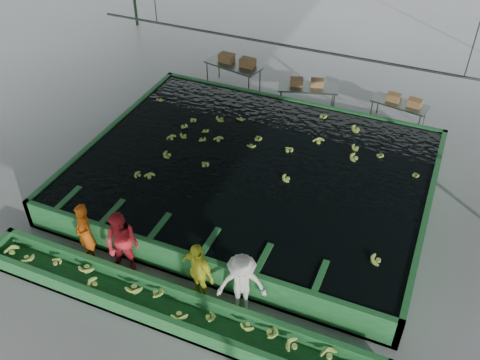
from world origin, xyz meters
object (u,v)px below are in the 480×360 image
at_px(flotation_tank, 253,175).
at_px(worker_d, 242,285).
at_px(worker_b, 122,244).
at_px(box_stack_left, 237,64).
at_px(packing_table_mid, 307,98).
at_px(packing_table_right, 398,114).
at_px(box_stack_right, 403,103).
at_px(worker_c, 198,271).
at_px(packing_table_left, 233,76).
at_px(sorting_trough, 170,308).
at_px(box_stack_mid, 307,85).
at_px(worker_a, 85,233).

bearing_deg(flotation_tank, worker_d, -71.41).
height_order(worker_b, box_stack_left, worker_b).
height_order(flotation_tank, packing_table_mid, packing_table_mid).
height_order(packing_table_right, box_stack_right, box_stack_right).
distance_m(worker_c, packing_table_left, 10.24).
bearing_deg(box_stack_left, box_stack_right, -2.23).
relative_size(sorting_trough, box_stack_mid, 8.45).
bearing_deg(box_stack_right, worker_b, -118.19).
bearing_deg(worker_b, box_stack_left, 90.07).
relative_size(worker_b, box_stack_mid, 1.55).
distance_m(worker_d, box_stack_mid, 9.36).
height_order(flotation_tank, worker_d, worker_d).
bearing_deg(packing_table_left, box_stack_left, 34.81).
height_order(flotation_tank, worker_b, worker_b).
distance_m(packing_table_right, box_stack_left, 6.21).
bearing_deg(box_stack_left, worker_c, -71.73).
height_order(worker_a, packing_table_right, worker_a).
xyz_separation_m(packing_table_mid, box_stack_left, (-2.98, 0.57, 0.51)).
bearing_deg(box_stack_left, packing_table_left, -145.19).
bearing_deg(worker_d, worker_b, 158.07).
height_order(packing_table_mid, box_stack_mid, box_stack_mid).
bearing_deg(sorting_trough, worker_d, 28.96).
height_order(worker_d, packing_table_mid, worker_d).
bearing_deg(packing_table_mid, worker_d, -81.73).
distance_m(packing_table_left, packing_table_right, 6.30).
height_order(worker_a, box_stack_right, worker_a).
bearing_deg(box_stack_mid, box_stack_left, 170.10).
height_order(worker_b, box_stack_mid, worker_b).
relative_size(flotation_tank, packing_table_right, 5.33).
height_order(packing_table_mid, packing_table_right, packing_table_mid).
relative_size(sorting_trough, worker_d, 5.74).
relative_size(sorting_trough, worker_b, 5.45).
bearing_deg(worker_d, flotation_tank, 86.66).
bearing_deg(worker_b, packing_table_right, 55.38).
distance_m(flotation_tank, box_stack_left, 6.19).
relative_size(worker_d, packing_table_right, 0.93).
relative_size(flotation_tank, sorting_trough, 1.00).
height_order(worker_a, box_stack_mid, worker_a).
xyz_separation_m(packing_table_mid, packing_table_right, (3.20, 0.30, -0.05)).
distance_m(packing_table_right, box_stack_right, 0.44).
bearing_deg(sorting_trough, flotation_tank, 90.00).
bearing_deg(packing_table_mid, worker_a, -107.47).
height_order(sorting_trough, packing_table_right, packing_table_right).
relative_size(worker_b, packing_table_left, 0.85).
xyz_separation_m(worker_b, box_stack_mid, (1.72, 9.25, 0.03)).
bearing_deg(packing_table_mid, box_stack_left, 169.28).
bearing_deg(box_stack_right, packing_table_mid, -174.46).
relative_size(flotation_tank, packing_table_mid, 4.79).
xyz_separation_m(sorting_trough, worker_a, (-2.78, 0.80, 0.61)).
height_order(flotation_tank, worker_c, worker_c).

